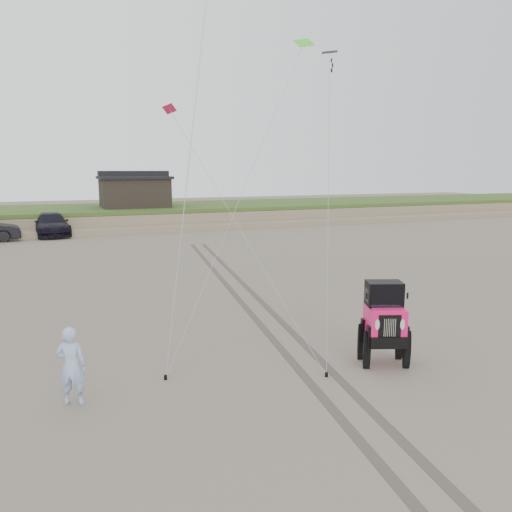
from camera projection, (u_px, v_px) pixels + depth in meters
The scene contains 10 objects.
ground at pixel (285, 376), 12.74m from camera, with size 160.00×160.00×0.00m, color #6B6054.
dune_ridge at pixel (113, 217), 46.80m from camera, with size 160.00×14.25×1.73m.
cabin at pixel (134, 191), 46.68m from camera, with size 6.40×5.40×3.35m.
truck_c at pixel (51, 224), 39.67m from camera, with size 2.50×6.15×1.78m, color black.
jeep at pixel (384, 332), 13.36m from camera, with size 2.09×4.83×1.80m, color #F91569, non-canonical shape.
man at pixel (71, 366), 11.07m from camera, with size 0.66×0.43×1.81m, color #91ABE1.
kite_flock at pixel (248, 16), 18.67m from camera, with size 5.77×6.62×7.87m.
stake_main at pixel (166, 377), 12.50m from camera, with size 0.08×0.08×0.12m, color black.
stake_aux at pixel (326, 375), 12.67m from camera, with size 0.08×0.08×0.12m, color black.
tire_tracks at pixel (246, 296), 20.78m from camera, with size 5.22×29.74×0.01m.
Camera 1 is at (-5.24, -10.85, 5.20)m, focal length 35.00 mm.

